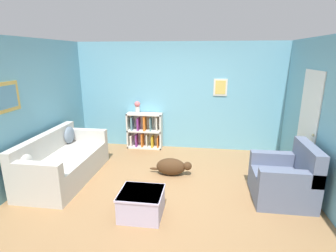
% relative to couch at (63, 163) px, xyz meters
% --- Properties ---
extents(ground_plane, '(14.00, 14.00, 0.00)m').
position_rel_couch_xyz_m(ground_plane, '(1.98, -0.15, -0.32)').
color(ground_plane, '#997047').
extents(wall_back, '(5.60, 0.13, 2.60)m').
position_rel_couch_xyz_m(wall_back, '(1.98, 2.10, 0.98)').
color(wall_back, '#6BADC6').
rests_on(wall_back, ground_plane).
extents(wall_left, '(0.13, 5.00, 2.60)m').
position_rel_couch_xyz_m(wall_left, '(-0.57, -0.15, 0.98)').
color(wall_left, '#6BADC6').
rests_on(wall_left, ground_plane).
extents(wall_right, '(0.16, 5.00, 2.60)m').
position_rel_couch_xyz_m(wall_right, '(4.53, -0.13, 0.97)').
color(wall_right, '#6BADC6').
rests_on(wall_right, ground_plane).
extents(couch, '(0.93, 2.00, 0.87)m').
position_rel_couch_xyz_m(couch, '(0.00, 0.00, 0.00)').
color(couch, beige).
rests_on(couch, ground_plane).
extents(bookshelf, '(0.87, 0.29, 0.90)m').
position_rel_couch_xyz_m(bookshelf, '(1.15, 1.91, 0.11)').
color(bookshelf, silver).
rests_on(bookshelf, ground_plane).
extents(recliner_chair, '(0.90, 0.95, 0.95)m').
position_rel_couch_xyz_m(recliner_chair, '(3.97, -0.18, 0.02)').
color(recliner_chair, slate).
rests_on(recliner_chair, ground_plane).
extents(coffee_table, '(0.63, 0.58, 0.39)m').
position_rel_couch_xyz_m(coffee_table, '(1.76, -0.97, -0.11)').
color(coffee_table, '#BCB2D1').
rests_on(coffee_table, ground_plane).
extents(dog, '(0.85, 0.31, 0.34)m').
position_rel_couch_xyz_m(dog, '(2.03, 0.44, -0.15)').
color(dog, '#472D19').
rests_on(dog, ground_plane).
extents(vase, '(0.14, 0.14, 0.30)m').
position_rel_couch_xyz_m(vase, '(0.98, 1.89, 0.74)').
color(vase, silver).
rests_on(vase, bookshelf).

